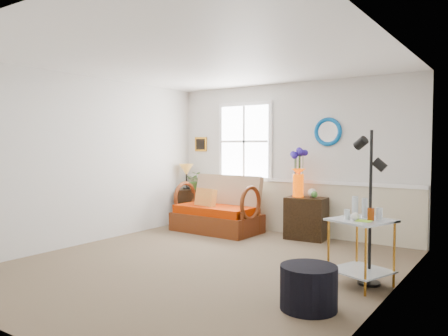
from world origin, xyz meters
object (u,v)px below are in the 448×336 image
Objects in this scene: lamp_stand at (187,206)px; ottoman at (309,287)px; floor_lamp at (370,208)px; cabinet at (306,218)px; side_table at (361,253)px; loveseat at (217,204)px.

lamp_stand reaches higher than ottoman.
ottoman is at bearing -84.44° from floor_lamp.
floor_lamp reaches higher than cabinet.
lamp_stand is 0.98× the size of cabinet.
cabinet is 0.94× the size of side_table.
cabinet is 0.40× the size of floor_lamp.
ottoman is (-0.25, -1.06, -0.64)m from floor_lamp.
loveseat is 2.25× the size of lamp_stand.
loveseat is 2.21× the size of cabinet.
loveseat is 3.43m from floor_lamp.
loveseat is at bearing -19.36° from lamp_stand.
floor_lamp is (3.09, -1.44, 0.35)m from loveseat.
loveseat is at bearing 153.13° from side_table.
cabinet is 1.28× the size of ottoman.
side_table is (3.97, -1.86, 0.03)m from lamp_stand.
side_table reaches higher than ottoman.
side_table is 0.43× the size of floor_lamp.
lamp_stand is 0.40× the size of floor_lamp.
loveseat is 2.07× the size of side_table.
lamp_stand is at bearing 154.84° from side_table.
lamp_stand is at bearing 143.22° from ottoman.
side_table is 1.37× the size of ottoman.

